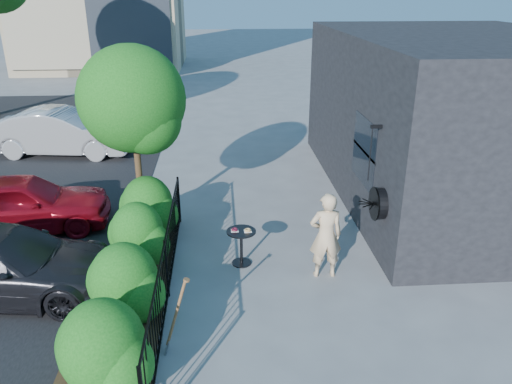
{
  "coord_description": "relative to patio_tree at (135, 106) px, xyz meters",
  "views": [
    {
      "loc": [
        -0.51,
        -7.47,
        5.01
      ],
      "look_at": [
        0.16,
        1.76,
        1.2
      ],
      "focal_mm": 35.0,
      "sensor_mm": 36.0,
      "label": 1
    }
  ],
  "objects": [
    {
      "name": "patio_tree",
      "position": [
        0.0,
        0.0,
        0.0
      ],
      "size": [
        2.2,
        2.2,
        3.94
      ],
      "color": "#3F2B19",
      "rests_on": "ground"
    },
    {
      "name": "cafe_table",
      "position": [
        2.06,
        -1.74,
        -2.27
      ],
      "size": [
        0.57,
        0.57,
        0.76
      ],
      "rotation": [
        0.0,
        0.0,
        0.04
      ],
      "color": "black",
      "rests_on": "ground"
    },
    {
      "name": "shrubs",
      "position": [
        0.14,
        -2.66,
        -2.06
      ],
      "size": [
        1.1,
        5.6,
        1.24
      ],
      "color": "#145814",
      "rests_on": "ground"
    },
    {
      "name": "planting_bed",
      "position": [
        0.04,
        -2.76,
        -2.72
      ],
      "size": [
        1.3,
        6.0,
        0.08
      ],
      "primitive_type": "cube",
      "color": "#382616",
      "rests_on": "ground"
    },
    {
      "name": "shop_building",
      "position": [
        7.73,
        1.74,
        -0.76
      ],
      "size": [
        6.22,
        9.0,
        4.0
      ],
      "color": "black",
      "rests_on": "ground"
    },
    {
      "name": "shovel",
      "position": [
        0.98,
        -4.21,
        -2.2
      ],
      "size": [
        0.43,
        0.17,
        1.28
      ],
      "color": "brown",
      "rests_on": "ground"
    },
    {
      "name": "car_red",
      "position": [
        -2.69,
        0.07,
        -2.12
      ],
      "size": [
        3.96,
        2.03,
        1.29
      ],
      "primitive_type": "imported",
      "rotation": [
        0.0,
        0.0,
        1.71
      ],
      "color": "maroon",
      "rests_on": "ground"
    },
    {
      "name": "ground",
      "position": [
        2.24,
        -2.76,
        -2.76
      ],
      "size": [
        120.0,
        120.0,
        0.0
      ],
      "primitive_type": "plane",
      "color": "gray",
      "rests_on": "ground"
    },
    {
      "name": "car_silver",
      "position": [
        -3.3,
        5.6,
        -2.03
      ],
      "size": [
        4.6,
        2.09,
        1.46
      ],
      "primitive_type": "imported",
      "rotation": [
        0.0,
        0.0,
        1.44
      ],
      "color": "#AFAFB4",
      "rests_on": "ground"
    },
    {
      "name": "woman",
      "position": [
        3.58,
        -2.27,
        -1.94
      ],
      "size": [
        0.61,
        0.4,
        1.65
      ],
      "primitive_type": "imported",
      "rotation": [
        0.0,
        0.0,
        3.15
      ],
      "color": "#DBB88E",
      "rests_on": "ground"
    },
    {
      "name": "car_darkgrey",
      "position": [
        -2.09,
        -2.47,
        -2.16
      ],
      "size": [
        4.3,
        2.11,
        1.2
      ],
      "primitive_type": "imported",
      "rotation": [
        0.0,
        0.0,
        1.47
      ],
      "color": "black",
      "rests_on": "ground"
    },
    {
      "name": "fence",
      "position": [
        0.74,
        -2.76,
        -2.2
      ],
      "size": [
        0.05,
        6.05,
        1.1
      ],
      "color": "black",
      "rests_on": "ground"
    }
  ]
}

